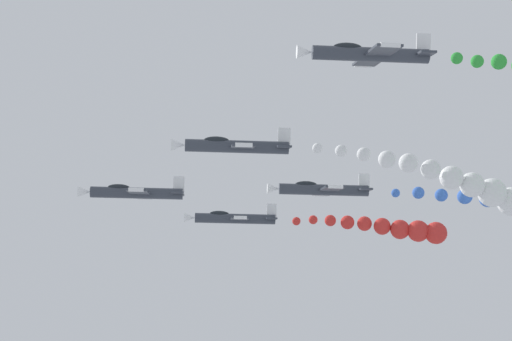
{
  "coord_description": "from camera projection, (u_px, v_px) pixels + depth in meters",
  "views": [
    {
      "loc": [
        -62.84,
        4.13,
        62.92
      ],
      "look_at": [
        0.0,
        0.0,
        90.41
      ],
      "focal_mm": 50.75,
      "sensor_mm": 36.0,
      "label": 1
    }
  ],
  "objects": [
    {
      "name": "airplane_lead",
      "position": [
        135.0,
        193.0,
        71.12
      ],
      "size": [
        9.26,
        10.35,
        3.35
      ],
      "rotation": [
        0.0,
        -0.29,
        0.0
      ],
      "color": "#333842"
    },
    {
      "name": "airplane_left_inner",
      "position": [
        235.0,
        146.0,
        62.81
      ],
      "size": [
        8.98,
        10.35,
        3.98
      ],
      "rotation": [
        0.0,
        -0.39,
        0.0
      ],
      "color": "#333842"
    },
    {
      "name": "smoke_trail_left_inner",
      "position": [
        499.0,
        198.0,
        66.98
      ],
      "size": [
        8.16,
        24.93,
        6.14
      ],
      "color": "white"
    },
    {
      "name": "airplane_right_inner",
      "position": [
        234.0,
        218.0,
        81.08
      ],
      "size": [
        9.25,
        10.35,
        3.37
      ],
      "rotation": [
        0.0,
        -0.3,
        0.0
      ],
      "color": "#333842"
    },
    {
      "name": "smoke_trail_right_inner",
      "position": [
        399.0,
        229.0,
        80.37
      ],
      "size": [
        3.7,
        16.94,
        3.67
      ],
      "color": "red"
    },
    {
      "name": "airplane_left_outer",
      "position": [
        322.0,
        190.0,
        72.53
      ],
      "size": [
        9.25,
        10.35,
        3.36
      ],
      "rotation": [
        0.0,
        -0.29,
        0.0
      ],
      "color": "#333842"
    },
    {
      "name": "airplane_right_outer",
      "position": [
        368.0,
        54.0,
        55.39
      ],
      "size": [
        8.95,
        10.35,
        4.05
      ],
      "rotation": [
        0.0,
        -0.4,
        0.0
      ],
      "color": "#333842"
    }
  ]
}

